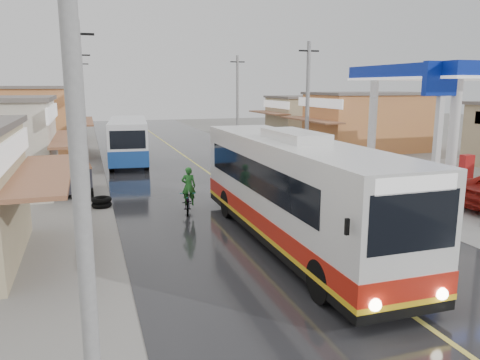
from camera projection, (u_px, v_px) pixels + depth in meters
The scene contains 11 objects.
ground at pixel (314, 248), 15.33m from camera, with size 120.00×120.00×0.00m, color slate.
road at pixel (205, 170), 29.30m from camera, with size 12.00×90.00×0.02m, color black.
centre_line at pixel (205, 170), 29.30m from camera, with size 0.15×90.00×0.01m, color #D8CC4C.
shopfronts_right at pixel (435, 165), 31.08m from camera, with size 11.00×44.00×4.80m, color silver, non-canonical shape.
utility_poles_left at pixel (87, 174), 28.10m from camera, with size 1.60×50.00×8.00m, color gray, non-canonical shape.
utility_poles_right at pixel (306, 165), 31.44m from camera, with size 1.60×36.00×8.00m, color gray, non-canonical shape.
coach_bus at pixel (292, 191), 15.36m from camera, with size 2.86×12.11×3.78m.
second_bus at pixel (129, 140), 31.75m from camera, with size 3.22×9.09×2.96m.
cyclist at pixel (188, 198), 19.39m from camera, with size 1.01×1.92×1.97m.
tricycle_near at pixel (78, 178), 22.38m from camera, with size 1.43×1.98×1.51m.
tyre_stack at pixel (102, 202), 20.40m from camera, with size 0.87×0.87×0.45m.
Camera 1 is at (-6.86, -13.11, 5.21)m, focal length 35.00 mm.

